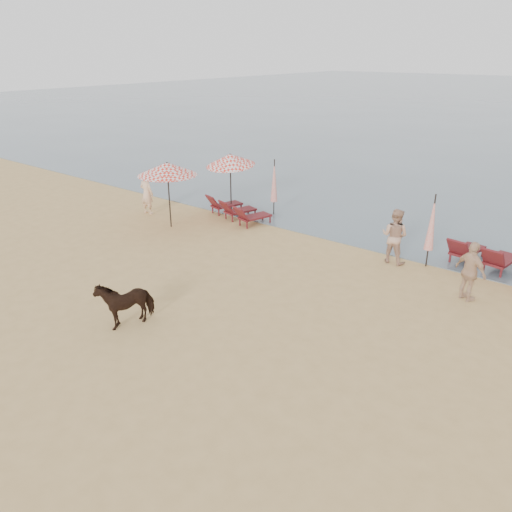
{
  "coord_description": "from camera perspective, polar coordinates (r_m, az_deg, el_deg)",
  "views": [
    {
      "loc": [
        8.24,
        -5.57,
        6.67
      ],
      "look_at": [
        0.0,
        5.0,
        1.1
      ],
      "focal_mm": 35.0,
      "sensor_mm": 36.0,
      "label": 1
    }
  ],
  "objects": [
    {
      "name": "ground",
      "position": [
        11.97,
        -15.23,
        -12.19
      ],
      "size": [
        120.0,
        120.0,
        0.0
      ],
      "primitive_type": "plane",
      "color": "tan",
      "rests_on": "ground"
    },
    {
      "name": "lounger_cluster_left",
      "position": [
        21.12,
        -2.28,
        5.32
      ],
      "size": [
        3.03,
        2.26,
        0.59
      ],
      "rotation": [
        0.0,
        0.0,
        -0.27
      ],
      "color": "maroon",
      "rests_on": "ground"
    },
    {
      "name": "umbrella_open_left_a",
      "position": [
        19.93,
        -10.11,
        9.78
      ],
      "size": [
        2.32,
        2.32,
        2.64
      ],
      "rotation": [
        0.0,
        0.0,
        0.08
      ],
      "color": "black",
      "rests_on": "ground"
    },
    {
      "name": "umbrella_open_left_b",
      "position": [
        21.66,
        -2.97,
        10.92
      ],
      "size": [
        2.09,
        2.13,
        2.67
      ],
      "rotation": [
        0.0,
        0.0,
        0.08
      ],
      "color": "black",
      "rests_on": "ground"
    },
    {
      "name": "umbrella_closed_left",
      "position": [
        21.46,
        2.09,
        8.57
      ],
      "size": [
        0.29,
        0.29,
        2.41
      ],
      "rotation": [
        0.0,
        0.0,
        0.42
      ],
      "color": "black",
      "rests_on": "ground"
    },
    {
      "name": "umbrella_closed_right",
      "position": [
        16.99,
        19.46,
        3.6
      ],
      "size": [
        0.3,
        0.3,
        2.47
      ],
      "rotation": [
        0.0,
        0.0,
        -0.25
      ],
      "color": "black",
      "rests_on": "ground"
    },
    {
      "name": "cow",
      "position": [
        13.44,
        -14.7,
        -5.02
      ],
      "size": [
        1.01,
        1.57,
        1.22
      ],
      "primitive_type": "imported",
      "rotation": [
        0.0,
        0.0,
        -0.26
      ],
      "color": "black",
      "rests_on": "ground"
    },
    {
      "name": "beachgoer_left",
      "position": [
        22.19,
        -12.38,
        6.99
      ],
      "size": [
        0.7,
        0.5,
        1.81
      ],
      "primitive_type": "imported",
      "rotation": [
        0.0,
        0.0,
        3.24
      ],
      "color": "#E2B48D",
      "rests_on": "ground"
    },
    {
      "name": "beachgoer_right_a",
      "position": [
        17.19,
        15.55,
        2.23
      ],
      "size": [
        0.92,
        0.72,
        1.87
      ],
      "primitive_type": "imported",
      "rotation": [
        0.0,
        0.0,
        3.13
      ],
      "color": "tan",
      "rests_on": "ground"
    },
    {
      "name": "beachgoer_right_b",
      "position": [
        15.28,
        23.31,
        -1.65
      ],
      "size": [
        1.12,
        0.85,
        1.76
      ],
      "primitive_type": "imported",
      "rotation": [
        0.0,
        0.0,
        2.67
      ],
      "color": "tan",
      "rests_on": "ground"
    }
  ]
}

